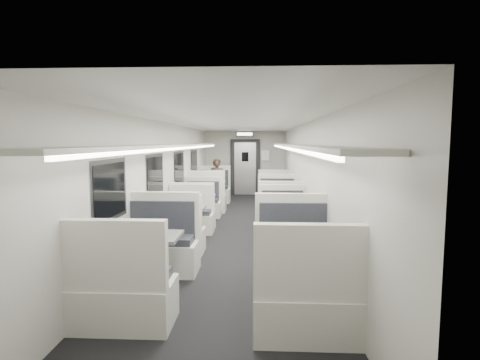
# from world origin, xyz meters

# --- Properties ---
(room) EXTENTS (3.24, 12.24, 2.64)m
(room) POSITION_xyz_m (0.00, 0.00, 1.20)
(room) COLOR black
(room) RESTS_ON ground
(booth_left_a) EXTENTS (1.11, 2.25, 1.20)m
(booth_left_a) POSITION_xyz_m (-1.00, 3.32, 0.40)
(booth_left_a) COLOR silver
(booth_left_a) RESTS_ON room
(booth_left_b) EXTENTS (0.97, 1.98, 1.06)m
(booth_left_b) POSITION_xyz_m (-1.00, 1.03, 0.35)
(booth_left_b) COLOR silver
(booth_left_b) RESTS_ON room
(booth_left_c) EXTENTS (1.01, 2.04, 1.09)m
(booth_left_c) POSITION_xyz_m (-1.00, -0.76, 0.37)
(booth_left_c) COLOR silver
(booth_left_c) RESTS_ON room
(booth_left_d) EXTENTS (1.12, 2.28, 1.22)m
(booth_left_d) POSITION_xyz_m (-1.00, -3.37, 0.41)
(booth_left_d) COLOR silver
(booth_left_d) RESTS_ON room
(booth_right_a) EXTENTS (1.01, 2.04, 1.09)m
(booth_right_a) POSITION_xyz_m (1.00, 3.21, 0.37)
(booth_right_a) COLOR silver
(booth_right_a) RESTS_ON room
(booth_right_b) EXTENTS (1.03, 2.10, 1.12)m
(booth_right_b) POSITION_xyz_m (1.00, 1.29, 0.37)
(booth_right_b) COLOR silver
(booth_right_b) RESTS_ON room
(booth_right_c) EXTENTS (0.99, 2.02, 1.08)m
(booth_right_c) POSITION_xyz_m (1.00, -0.95, 0.36)
(booth_right_c) COLOR silver
(booth_right_c) RESTS_ON room
(booth_right_d) EXTENTS (1.13, 2.29, 1.22)m
(booth_right_d) POSITION_xyz_m (1.00, -3.51, 0.41)
(booth_right_d) COLOR silver
(booth_right_d) RESTS_ON room
(passenger) EXTENTS (0.55, 0.36, 1.52)m
(passenger) POSITION_xyz_m (-0.77, 3.30, 0.76)
(passenger) COLOR black
(passenger) RESTS_ON room
(window_a) EXTENTS (0.02, 1.18, 0.84)m
(window_a) POSITION_xyz_m (-1.49, 3.40, 1.35)
(window_a) COLOR black
(window_a) RESTS_ON room
(window_b) EXTENTS (0.02, 1.18, 0.84)m
(window_b) POSITION_xyz_m (-1.49, 1.20, 1.35)
(window_b) COLOR black
(window_b) RESTS_ON room
(window_c) EXTENTS (0.02, 1.18, 0.84)m
(window_c) POSITION_xyz_m (-1.49, -1.00, 1.35)
(window_c) COLOR black
(window_c) RESTS_ON room
(window_d) EXTENTS (0.02, 1.18, 0.84)m
(window_d) POSITION_xyz_m (-1.49, -3.20, 1.35)
(window_d) COLOR black
(window_d) RESTS_ON room
(luggage_rack_left) EXTENTS (0.46, 10.40, 0.09)m
(luggage_rack_left) POSITION_xyz_m (-1.24, -0.30, 1.92)
(luggage_rack_left) COLOR silver
(luggage_rack_left) RESTS_ON room
(luggage_rack_right) EXTENTS (0.46, 10.40, 0.09)m
(luggage_rack_right) POSITION_xyz_m (1.24, -0.30, 1.92)
(luggage_rack_right) COLOR silver
(luggage_rack_right) RESTS_ON room
(vestibule_door) EXTENTS (1.10, 0.13, 2.10)m
(vestibule_door) POSITION_xyz_m (0.00, 5.93, 1.04)
(vestibule_door) COLOR black
(vestibule_door) RESTS_ON room
(exit_sign) EXTENTS (0.62, 0.12, 0.16)m
(exit_sign) POSITION_xyz_m (0.00, 5.44, 2.28)
(exit_sign) COLOR black
(exit_sign) RESTS_ON room
(wall_notice) EXTENTS (0.32, 0.02, 0.40)m
(wall_notice) POSITION_xyz_m (0.75, 5.92, 1.50)
(wall_notice) COLOR white
(wall_notice) RESTS_ON room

